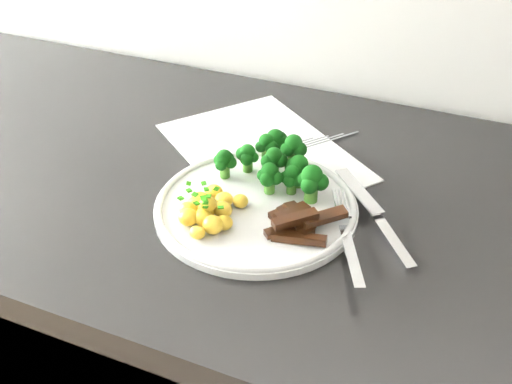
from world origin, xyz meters
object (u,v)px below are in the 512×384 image
(recipe_paper, at_px, (262,151))
(knife, at_px, (382,226))
(fork, at_px, (348,240))
(plate, at_px, (256,206))
(broccoli, at_px, (279,162))
(potatoes, at_px, (208,210))
(beef_strips, at_px, (297,222))

(recipe_paper, relative_size, knife, 2.19)
(recipe_paper, xyz_separation_m, knife, (0.21, -0.12, 0.01))
(recipe_paper, xyz_separation_m, fork, (0.18, -0.17, 0.02))
(plate, height_order, knife, knife)
(broccoli, relative_size, fork, 0.94)
(knife, bearing_deg, broccoli, 164.38)
(recipe_paper, bearing_deg, potatoes, -88.89)
(fork, bearing_deg, broccoli, 142.41)
(potatoes, bearing_deg, fork, 4.89)
(beef_strips, bearing_deg, broccoli, 123.41)
(recipe_paper, height_order, plate, plate)
(beef_strips, relative_size, knife, 0.56)
(recipe_paper, height_order, beef_strips, beef_strips)
(beef_strips, distance_m, knife, 0.11)
(fork, bearing_deg, plate, 166.45)
(broccoli, xyz_separation_m, knife, (0.15, -0.04, -0.03))
(potatoes, xyz_separation_m, knife, (0.21, 0.07, -0.01))
(beef_strips, xyz_separation_m, knife, (0.09, 0.05, -0.01))
(broccoli, relative_size, knife, 0.97)
(potatoes, relative_size, knife, 0.58)
(recipe_paper, height_order, fork, fork)
(recipe_paper, height_order, knife, knife)
(beef_strips, bearing_deg, potatoes, -169.39)
(plate, relative_size, potatoes, 2.65)
(beef_strips, height_order, fork, beef_strips)
(fork, height_order, knife, fork)
(knife, bearing_deg, fork, -118.43)
(potatoes, bearing_deg, knife, 18.39)
(recipe_paper, relative_size, beef_strips, 3.88)
(knife, bearing_deg, plate, -172.29)
(knife, bearing_deg, potatoes, -161.61)
(plate, xyz_separation_m, fork, (0.13, -0.03, 0.01))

